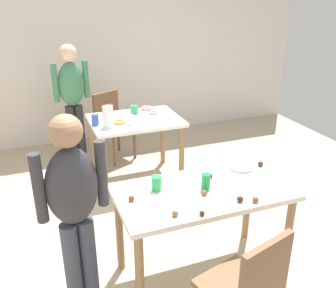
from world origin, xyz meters
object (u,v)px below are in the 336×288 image
(dining_table_near, at_px, (203,202))
(chair_near_table, at_px, (248,287))
(chair_far_table, at_px, (112,122))
(person_girl_near, at_px, (74,205))
(dining_table_far, at_px, (136,128))
(person_adult_far, at_px, (72,95))
(soda_can, at_px, (206,182))
(pitcher_far, at_px, (108,117))
(mixing_bowl, at_px, (242,164))

(dining_table_near, distance_m, chair_near_table, 0.73)
(chair_far_table, distance_m, person_girl_near, 2.63)
(dining_table_far, bearing_deg, person_adult_far, 129.47)
(person_adult_far, xyz_separation_m, soda_can, (0.62, -2.42, -0.09))
(chair_far_table, bearing_deg, soda_can, -86.31)
(person_girl_near, bearing_deg, pitcher_far, 70.81)
(dining_table_near, bearing_deg, dining_table_far, 90.72)
(person_girl_near, xyz_separation_m, soda_can, (0.93, 0.05, -0.05))
(chair_near_table, bearing_deg, soda_can, 84.91)
(chair_near_table, height_order, soda_can, soda_can)
(person_adult_far, height_order, pitcher_far, person_adult_far)
(chair_far_table, height_order, person_adult_far, person_adult_far)
(dining_table_near, xyz_separation_m, dining_table_far, (-0.02, 1.71, -0.01))
(person_adult_far, bearing_deg, dining_table_far, -50.53)
(person_girl_near, bearing_deg, chair_near_table, -37.00)
(dining_table_far, distance_m, mixing_bowl, 1.57)
(dining_table_near, distance_m, person_adult_far, 2.51)
(chair_near_table, bearing_deg, pitcher_far, 97.79)
(chair_near_table, xyz_separation_m, person_girl_near, (-0.87, 0.65, 0.36))
(dining_table_far, height_order, pitcher_far, pitcher_far)
(dining_table_far, bearing_deg, dining_table_near, -89.28)
(chair_near_table, distance_m, mixing_bowl, 1.08)
(soda_can, bearing_deg, chair_far_table, 93.69)
(dining_table_near, relative_size, mixing_bowl, 6.80)
(person_adult_far, relative_size, soda_can, 12.36)
(dining_table_near, xyz_separation_m, person_girl_near, (-0.92, -0.06, 0.21))
(pitcher_far, bearing_deg, dining_table_far, 25.03)
(chair_near_table, xyz_separation_m, pitcher_far, (-0.31, 2.26, 0.37))
(chair_near_table, bearing_deg, mixing_bowl, 61.90)
(chair_far_table, relative_size, person_adult_far, 0.58)
(chair_far_table, height_order, person_girl_near, person_girl_near)
(dining_table_near, distance_m, person_girl_near, 0.94)
(chair_near_table, relative_size, chair_far_table, 1.00)
(dining_table_near, xyz_separation_m, pitcher_far, (-0.36, 1.55, 0.22))
(pitcher_far, bearing_deg, chair_near_table, -82.21)
(dining_table_near, height_order, chair_near_table, chair_near_table)
(dining_table_near, relative_size, chair_far_table, 1.46)
(chair_near_table, bearing_deg, dining_table_near, 85.91)
(chair_near_table, xyz_separation_m, mixing_bowl, (0.49, 0.92, 0.29))
(mixing_bowl, bearing_deg, dining_table_far, 107.09)
(dining_table_far, height_order, person_girl_near, person_girl_near)
(person_girl_near, relative_size, soda_can, 11.82)
(mixing_bowl, bearing_deg, person_girl_near, -168.98)
(dining_table_near, xyz_separation_m, mixing_bowl, (0.44, 0.21, 0.14))
(chair_near_table, bearing_deg, chair_far_table, 91.71)
(chair_far_table, distance_m, soda_can, 2.45)
(person_girl_near, bearing_deg, mixing_bowl, 11.02)
(dining_table_near, relative_size, pitcher_far, 5.68)
(dining_table_far, bearing_deg, chair_near_table, -90.69)
(chair_near_table, bearing_deg, dining_table_far, 89.31)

